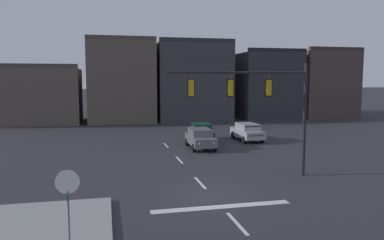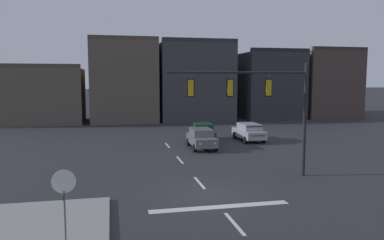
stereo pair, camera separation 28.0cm
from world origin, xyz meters
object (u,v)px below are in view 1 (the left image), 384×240
Objects in this scene: stop_sign at (68,191)px; car_lot_middle at (202,132)px; car_lot_nearside at (247,131)px; car_lot_farside at (200,138)px; signal_mast_near_side at (261,98)px.

stop_sign is 0.61× the size of car_lot_middle.
car_lot_middle is at bearing 65.07° from stop_sign.
car_lot_nearside and car_lot_middle have the same top height.
car_lot_middle is (9.71, 20.90, -1.29)m from stop_sign.
stop_sign is 0.63× the size of car_lot_farside.
car_lot_farside is at bearing 63.45° from stop_sign.
stop_sign is at bearing -124.49° from car_lot_nearside.
car_lot_nearside is (4.01, 12.28, -3.74)m from signal_mast_near_side.
car_lot_farside is at bearing -152.14° from car_lot_nearside.
stop_sign reaches higher than car_lot_middle.
car_lot_middle is 1.02× the size of car_lot_farside.
car_lot_middle is at bearing 74.00° from car_lot_farside.
car_lot_middle and car_lot_farside have the same top height.
car_lot_farside is (-1.14, 9.56, -3.74)m from signal_mast_near_side.
stop_sign is at bearing -116.55° from car_lot_farside.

